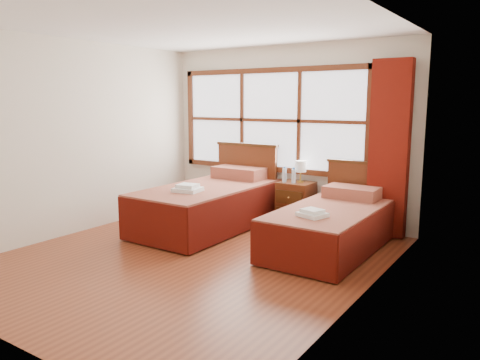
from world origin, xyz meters
The scene contains 15 objects.
floor centered at (0.00, 0.00, 0.00)m, with size 4.50×4.50×0.00m, color brown.
ceiling centered at (0.00, 0.00, 2.60)m, with size 4.50×4.50×0.00m, color white.
wall_back centered at (0.00, 2.25, 1.30)m, with size 4.00×4.00×0.00m, color silver.
wall_left centered at (-2.00, 0.00, 1.30)m, with size 4.50×4.50×0.00m, color silver.
wall_right centered at (2.00, 0.00, 1.30)m, with size 4.50×4.50×0.00m, color silver.
window centered at (-0.25, 2.21, 1.50)m, with size 3.16×0.06×1.56m.
curtain centered at (1.60, 2.11, 1.17)m, with size 0.50×0.16×2.30m, color maroon.
bed_left centered at (-0.62, 1.20, 0.35)m, with size 1.17×2.26×1.14m.
bed_right centered at (1.22, 1.20, 0.30)m, with size 1.02×2.04×0.99m.
nightstand centered at (0.33, 1.99, 0.32)m, with size 0.47×0.47×0.63m.
towels_left centered at (-0.60, 0.66, 0.65)m, with size 0.38×0.34×0.10m.
towels_right centered at (1.22, 0.64, 0.56)m, with size 0.35×0.32×0.08m.
lamp centered at (0.37, 2.03, 0.85)m, with size 0.16×0.16×0.31m.
bottle_near centered at (0.19, 1.89, 0.74)m, with size 0.06×0.06×0.23m.
bottle_far centered at (0.33, 1.90, 0.73)m, with size 0.06×0.06×0.23m.
Camera 1 is at (3.34, -3.99, 1.79)m, focal length 35.00 mm.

